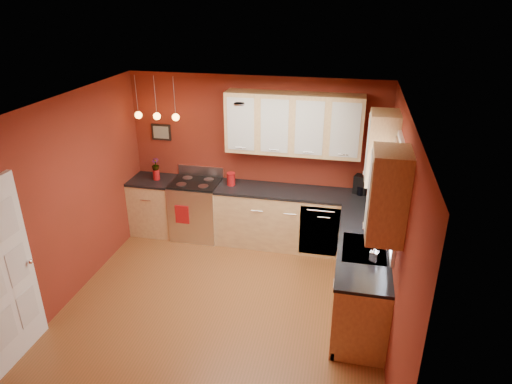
% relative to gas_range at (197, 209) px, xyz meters
% --- Properties ---
extents(floor, '(4.20, 4.20, 0.00)m').
position_rel_gas_range_xyz_m(floor, '(0.92, -1.80, -0.48)').
color(floor, brown).
rests_on(floor, ground).
extents(ceiling, '(4.00, 4.20, 0.02)m').
position_rel_gas_range_xyz_m(ceiling, '(0.92, -1.80, 2.12)').
color(ceiling, white).
rests_on(ceiling, wall_back).
extents(wall_back, '(4.00, 0.02, 2.60)m').
position_rel_gas_range_xyz_m(wall_back, '(0.92, 0.30, 0.82)').
color(wall_back, maroon).
rests_on(wall_back, floor).
extents(wall_front, '(4.00, 0.02, 2.60)m').
position_rel_gas_range_xyz_m(wall_front, '(0.92, -3.90, 0.82)').
color(wall_front, maroon).
rests_on(wall_front, floor).
extents(wall_left, '(0.02, 4.20, 2.60)m').
position_rel_gas_range_xyz_m(wall_left, '(-1.08, -1.80, 0.82)').
color(wall_left, maroon).
rests_on(wall_left, floor).
extents(wall_right, '(0.02, 4.20, 2.60)m').
position_rel_gas_range_xyz_m(wall_right, '(2.92, -1.80, 0.82)').
color(wall_right, maroon).
rests_on(wall_right, floor).
extents(base_cabinets_back_left, '(0.70, 0.60, 0.90)m').
position_rel_gas_range_xyz_m(base_cabinets_back_left, '(-0.73, -0.00, -0.03)').
color(base_cabinets_back_left, '#DFBA78').
rests_on(base_cabinets_back_left, floor).
extents(base_cabinets_back_right, '(2.54, 0.60, 0.90)m').
position_rel_gas_range_xyz_m(base_cabinets_back_right, '(1.65, -0.00, -0.03)').
color(base_cabinets_back_right, '#DFBA78').
rests_on(base_cabinets_back_right, floor).
extents(base_cabinets_right, '(0.60, 2.10, 0.90)m').
position_rel_gas_range_xyz_m(base_cabinets_right, '(2.62, -1.35, -0.03)').
color(base_cabinets_right, '#DFBA78').
rests_on(base_cabinets_right, floor).
extents(counter_back_left, '(0.70, 0.62, 0.04)m').
position_rel_gas_range_xyz_m(counter_back_left, '(-0.73, -0.00, 0.44)').
color(counter_back_left, black).
rests_on(counter_back_left, base_cabinets_back_left).
extents(counter_back_right, '(2.54, 0.62, 0.04)m').
position_rel_gas_range_xyz_m(counter_back_right, '(1.65, -0.00, 0.44)').
color(counter_back_right, black).
rests_on(counter_back_right, base_cabinets_back_right).
extents(counter_right, '(0.62, 2.10, 0.04)m').
position_rel_gas_range_xyz_m(counter_right, '(2.62, -1.35, 0.44)').
color(counter_right, black).
rests_on(counter_right, base_cabinets_right).
extents(gas_range, '(0.76, 0.64, 1.11)m').
position_rel_gas_range_xyz_m(gas_range, '(0.00, 0.00, 0.00)').
color(gas_range, silver).
rests_on(gas_range, floor).
extents(dishwasher_front, '(0.60, 0.02, 0.80)m').
position_rel_gas_range_xyz_m(dishwasher_front, '(2.02, -0.29, -0.03)').
color(dishwasher_front, silver).
rests_on(dishwasher_front, base_cabinets_back_right).
extents(sink, '(0.50, 0.70, 0.33)m').
position_rel_gas_range_xyz_m(sink, '(2.62, -1.50, 0.43)').
color(sink, gray).
rests_on(sink, counter_right).
extents(window, '(0.06, 1.02, 1.22)m').
position_rel_gas_range_xyz_m(window, '(2.89, -1.50, 1.21)').
color(window, white).
rests_on(window, wall_right).
extents(door_left_wall, '(0.12, 0.82, 2.05)m').
position_rel_gas_range_xyz_m(door_left_wall, '(-1.05, -3.00, 0.54)').
color(door_left_wall, white).
rests_on(door_left_wall, floor).
extents(upper_cabinets_back, '(2.00, 0.35, 0.90)m').
position_rel_gas_range_xyz_m(upper_cabinets_back, '(1.52, 0.12, 1.47)').
color(upper_cabinets_back, '#DFBA78').
rests_on(upper_cabinets_back, wall_back).
extents(upper_cabinets_right, '(0.35, 1.95, 0.90)m').
position_rel_gas_range_xyz_m(upper_cabinets_right, '(2.75, -1.48, 1.47)').
color(upper_cabinets_right, '#DFBA78').
rests_on(upper_cabinets_right, wall_right).
extents(wall_picture, '(0.32, 0.03, 0.26)m').
position_rel_gas_range_xyz_m(wall_picture, '(-0.63, 0.28, 1.17)').
color(wall_picture, black).
rests_on(wall_picture, wall_back).
extents(pendant_lights, '(0.71, 0.11, 0.66)m').
position_rel_gas_range_xyz_m(pendant_lights, '(-0.53, -0.05, 1.53)').
color(pendant_lights, gray).
rests_on(pendant_lights, ceiling).
extents(red_canister, '(0.13, 0.13, 0.20)m').
position_rel_gas_range_xyz_m(red_canister, '(0.58, 0.03, 0.56)').
color(red_canister, '#A01113').
rests_on(red_canister, counter_back_right).
extents(red_vase, '(0.11, 0.11, 0.17)m').
position_rel_gas_range_xyz_m(red_vase, '(-0.65, -0.01, 0.54)').
color(red_vase, '#A01113').
rests_on(red_vase, counter_back_left).
extents(flowers, '(0.14, 0.14, 0.21)m').
position_rel_gas_range_xyz_m(flowers, '(-0.65, -0.01, 0.71)').
color(flowers, '#A01113').
rests_on(flowers, red_vase).
extents(coffee_maker, '(0.24, 0.24, 0.28)m').
position_rel_gas_range_xyz_m(coffee_maker, '(2.57, 0.12, 0.59)').
color(coffee_maker, black).
rests_on(coffee_maker, counter_back_right).
extents(soap_pump, '(0.11, 0.11, 0.20)m').
position_rel_gas_range_xyz_m(soap_pump, '(2.72, -1.78, 0.56)').
color(soap_pump, white).
rests_on(soap_pump, counter_right).
extents(dish_towel, '(0.22, 0.02, 0.30)m').
position_rel_gas_range_xyz_m(dish_towel, '(-0.13, -0.33, 0.04)').
color(dish_towel, '#A01113').
rests_on(dish_towel, gas_range).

